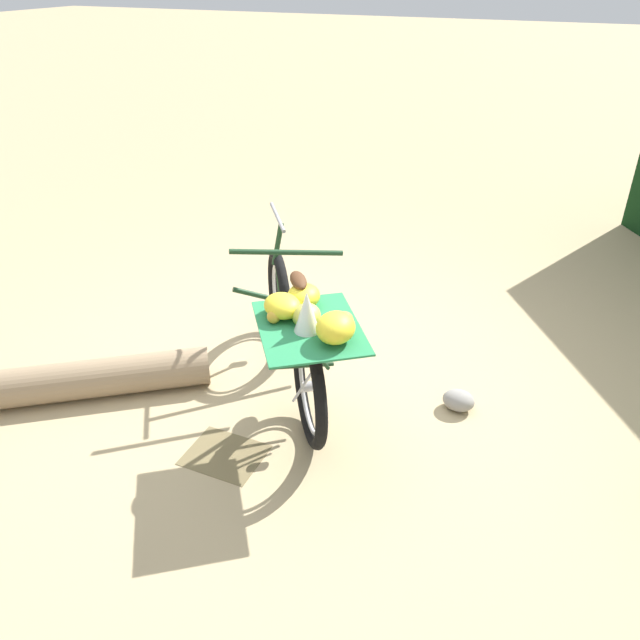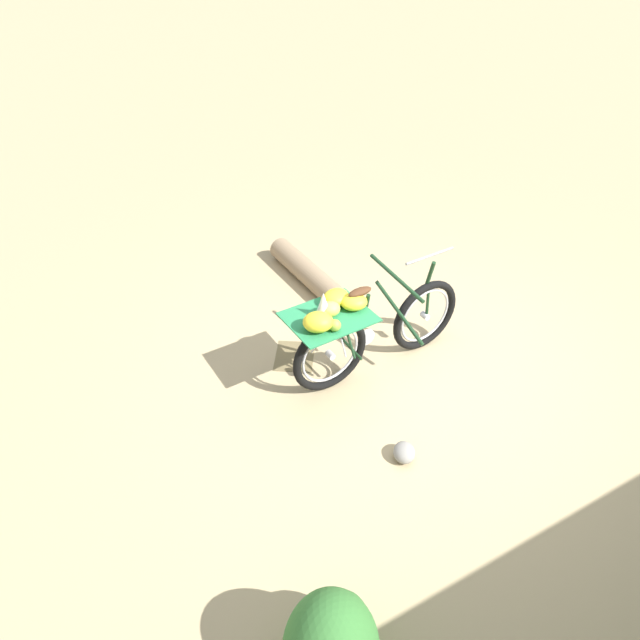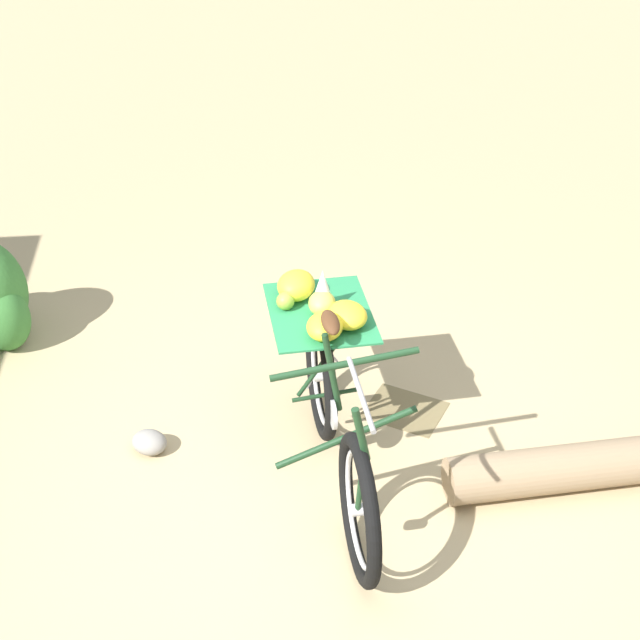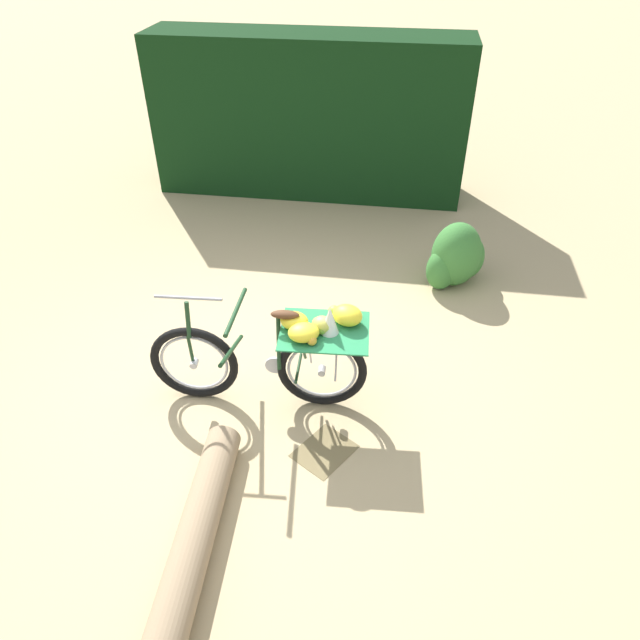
# 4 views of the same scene
# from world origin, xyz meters

# --- Properties ---
(ground_plane) EXTENTS (60.00, 60.00, 0.00)m
(ground_plane) POSITION_xyz_m (0.00, 0.00, 0.00)
(ground_plane) COLOR tan
(bicycle) EXTENTS (1.29, 1.61, 1.03)m
(bicycle) POSITION_xyz_m (0.08, 0.35, 0.51)
(bicycle) COLOR black
(bicycle) RESTS_ON ground_plane
(fallen_log) EXTENTS (1.49, 1.17, 0.25)m
(fallen_log) POSITION_xyz_m (1.39, 0.89, 0.13)
(fallen_log) COLOR #937A5B
(fallen_log) RESTS_ON ground_plane
(path_stone) EXTENTS (0.20, 0.17, 0.13)m
(path_stone) POSITION_xyz_m (-0.90, 0.04, 0.06)
(path_stone) COLOR gray
(path_stone) RESTS_ON ground_plane
(leaf_litter_patch) EXTENTS (0.44, 0.36, 0.01)m
(leaf_litter_patch) POSITION_xyz_m (0.24, 1.01, 0.00)
(leaf_litter_patch) COLOR olive
(leaf_litter_patch) RESTS_ON ground_plane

